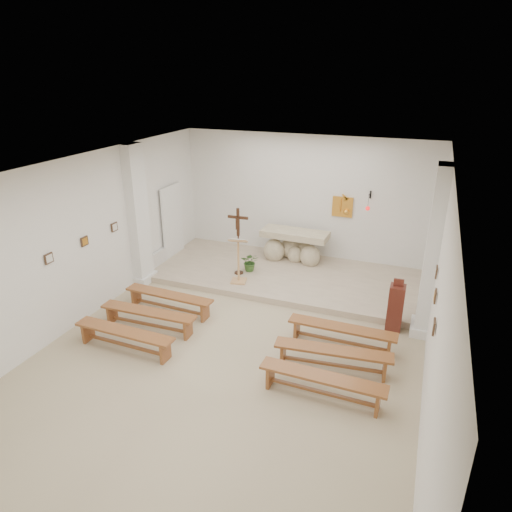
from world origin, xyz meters
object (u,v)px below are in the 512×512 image
at_px(bench_right_front, 342,332).
at_px(bench_right_second, 333,354).
at_px(donation_pedestal, 395,308).
at_px(altar, 294,248).
at_px(bench_right_third, 322,381).
at_px(lectern, 238,260).
at_px(bench_left_second, 148,315).
at_px(crucifix_stand, 238,237).
at_px(bench_left_front, 169,298).
at_px(bench_left_third, 125,335).

height_order(bench_right_front, bench_right_second, same).
relative_size(donation_pedestal, bench_right_front, 0.55).
distance_m(altar, bench_right_third, 5.57).
distance_m(lectern, bench_right_third, 4.44).
bearing_deg(bench_right_second, donation_pedestal, 58.11).
bearing_deg(bench_right_third, lectern, 132.44).
relative_size(bench_left_second, bench_right_third, 1.00).
distance_m(altar, crucifix_stand, 1.85).
height_order(lectern, bench_right_second, lectern).
xyz_separation_m(crucifix_stand, bench_right_front, (3.11, -2.17, -0.83)).
bearing_deg(bench_left_front, bench_right_front, 2.39).
xyz_separation_m(altar, bench_left_front, (-1.83, -3.54, -0.18)).
distance_m(crucifix_stand, bench_left_third, 3.97).
relative_size(donation_pedestal, bench_left_third, 0.55).
bearing_deg(altar, lectern, -113.23).
height_order(crucifix_stand, bench_right_third, crucifix_stand).
xyz_separation_m(lectern, bench_right_front, (2.91, -1.69, -0.41)).
xyz_separation_m(bench_left_second, bench_left_third, (0.00, -0.82, 0.00)).
relative_size(bench_left_front, bench_right_front, 1.00).
height_order(bench_left_front, bench_right_second, same).
distance_m(altar, bench_left_front, 3.99).
distance_m(bench_left_front, bench_right_front, 3.88).
height_order(bench_left_second, bench_right_third, same).
relative_size(bench_left_third, bench_right_third, 1.00).
relative_size(altar, bench_left_front, 0.87).
bearing_deg(bench_right_third, bench_right_front, 91.24).
relative_size(donation_pedestal, bench_left_second, 0.55).
distance_m(lectern, donation_pedestal, 3.87).
xyz_separation_m(bench_left_second, bench_right_third, (3.88, -0.82, 0.00)).
distance_m(donation_pedestal, bench_left_third, 5.47).
height_order(crucifix_stand, bench_left_second, crucifix_stand).
height_order(crucifix_stand, donation_pedestal, crucifix_stand).
height_order(altar, bench_right_front, altar).
bearing_deg(bench_left_third, bench_left_second, 91.54).
distance_m(crucifix_stand, bench_left_front, 2.45).
relative_size(crucifix_stand, bench_right_second, 0.82).
bearing_deg(bench_right_front, donation_pedestal, 49.56).
xyz_separation_m(lectern, bench_right_third, (2.91, -3.33, -0.41)).
height_order(bench_right_front, bench_left_second, same).
relative_size(lectern, crucifix_stand, 0.69).
height_order(altar, lectern, lectern).
bearing_deg(bench_right_second, lectern, 133.16).
distance_m(crucifix_stand, bench_right_front, 3.89).
xyz_separation_m(lectern, donation_pedestal, (3.81, -0.65, -0.23)).
xyz_separation_m(lectern, crucifix_stand, (-0.20, 0.48, 0.42)).
height_order(donation_pedestal, bench_left_third, donation_pedestal).
xyz_separation_m(altar, donation_pedestal, (2.94, -2.50, 0.00)).
bearing_deg(bench_right_front, bench_left_front, -179.58).
bearing_deg(bench_right_third, bench_left_third, -178.76).
xyz_separation_m(altar, bench_right_second, (2.05, -4.35, -0.18)).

